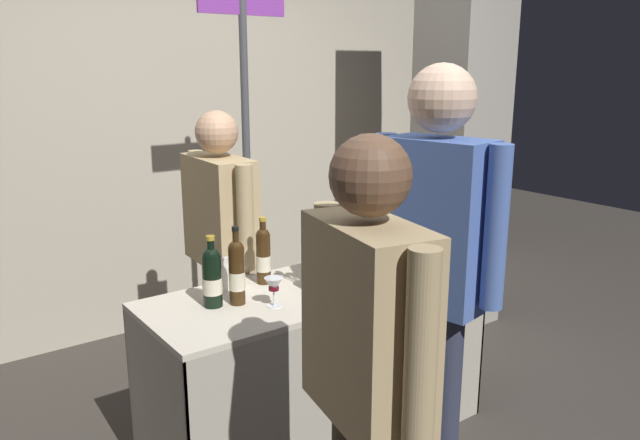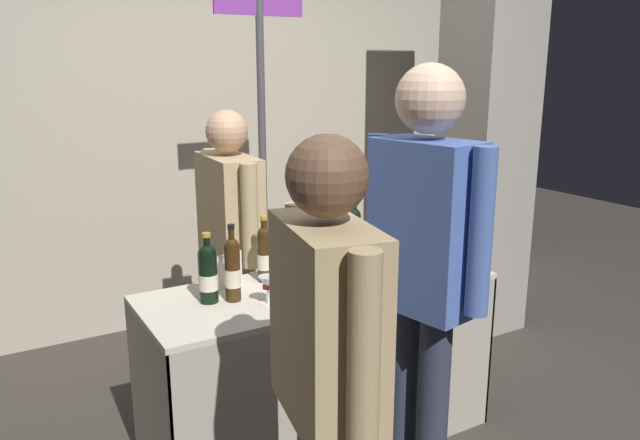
# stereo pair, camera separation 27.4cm
# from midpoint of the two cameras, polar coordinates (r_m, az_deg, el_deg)

# --- Properties ---
(ground_plane) EXTENTS (12.00, 12.00, 0.00)m
(ground_plane) POSITION_cam_midpoint_polar(r_m,az_deg,el_deg) (3.19, -2.61, -19.48)
(ground_plane) COLOR #38332D
(back_partition) EXTENTS (6.04, 0.12, 2.55)m
(back_partition) POSITION_cam_midpoint_polar(r_m,az_deg,el_deg) (4.34, -16.48, 7.03)
(back_partition) COLOR #B2A893
(back_partition) RESTS_ON ground_plane
(concrete_pillar) EXTENTS (0.47, 0.47, 2.83)m
(concrete_pillar) POSITION_cam_midpoint_polar(r_m,az_deg,el_deg) (4.25, 10.98, 9.10)
(concrete_pillar) COLOR gray
(concrete_pillar) RESTS_ON ground_plane
(tasting_table) EXTENTS (1.61, 0.60, 0.80)m
(tasting_table) POSITION_cam_midpoint_polar(r_m,az_deg,el_deg) (2.93, -2.73, -10.76)
(tasting_table) COLOR beige
(tasting_table) RESTS_ON ground_plane
(featured_wine_bottle) EXTENTS (0.08, 0.08, 0.33)m
(featured_wine_bottle) POSITION_cam_midpoint_polar(r_m,az_deg,el_deg) (3.03, 3.28, -1.75)
(featured_wine_bottle) COLOR black
(featured_wine_bottle) RESTS_ON tasting_table
(display_bottle_0) EXTENTS (0.07, 0.07, 0.35)m
(display_bottle_0) POSITION_cam_midpoint_polar(r_m,az_deg,el_deg) (3.22, 6.65, -0.73)
(display_bottle_0) COLOR black
(display_bottle_0) RESTS_ON tasting_table
(display_bottle_1) EXTENTS (0.08, 0.08, 0.30)m
(display_bottle_1) POSITION_cam_midpoint_polar(r_m,az_deg,el_deg) (2.60, -12.87, -5.08)
(display_bottle_1) COLOR black
(display_bottle_1) RESTS_ON tasting_table
(display_bottle_2) EXTENTS (0.07, 0.07, 0.33)m
(display_bottle_2) POSITION_cam_midpoint_polar(r_m,az_deg,el_deg) (2.60, -10.66, -4.70)
(display_bottle_2) COLOR #38230F
(display_bottle_2) RESTS_ON tasting_table
(display_bottle_3) EXTENTS (0.07, 0.07, 0.31)m
(display_bottle_3) POSITION_cam_midpoint_polar(r_m,az_deg,el_deg) (3.06, 7.29, -2.05)
(display_bottle_3) COLOR #192333
(display_bottle_3) RESTS_ON tasting_table
(display_bottle_4) EXTENTS (0.07, 0.07, 0.31)m
(display_bottle_4) POSITION_cam_midpoint_polar(r_m,az_deg,el_deg) (2.83, -8.00, -3.22)
(display_bottle_4) COLOR #38230F
(display_bottle_4) RESTS_ON tasting_table
(display_bottle_5) EXTENTS (0.08, 0.08, 0.35)m
(display_bottle_5) POSITION_cam_midpoint_polar(r_m,az_deg,el_deg) (2.92, -1.89, -2.18)
(display_bottle_5) COLOR #38230F
(display_bottle_5) RESTS_ON tasting_table
(display_bottle_6) EXTENTS (0.07, 0.07, 0.34)m
(display_bottle_6) POSITION_cam_midpoint_polar(r_m,az_deg,el_deg) (3.11, -0.03, -1.28)
(display_bottle_6) COLOR black
(display_bottle_6) RESTS_ON tasting_table
(display_bottle_7) EXTENTS (0.07, 0.07, 0.33)m
(display_bottle_7) POSITION_cam_midpoint_polar(r_m,az_deg,el_deg) (3.11, 5.08, -1.47)
(display_bottle_7) COLOR #192333
(display_bottle_7) RESTS_ON tasting_table
(wine_glass_near_vendor) EXTENTS (0.08, 0.08, 0.14)m
(wine_glass_near_vendor) POSITION_cam_midpoint_polar(r_m,az_deg,el_deg) (2.67, 0.24, -4.96)
(wine_glass_near_vendor) COLOR silver
(wine_glass_near_vendor) RESTS_ON tasting_table
(wine_glass_mid) EXTENTS (0.08, 0.08, 0.12)m
(wine_glass_mid) POSITION_cam_midpoint_polar(r_m,az_deg,el_deg) (2.57, -7.33, -6.04)
(wine_glass_mid) COLOR silver
(wine_glass_mid) RESTS_ON tasting_table
(flower_vase) EXTENTS (0.10, 0.09, 0.38)m
(flower_vase) POSITION_cam_midpoint_polar(r_m,az_deg,el_deg) (2.70, -3.04, -4.38)
(flower_vase) COLOR slate
(flower_vase) RESTS_ON tasting_table
(brochure_stand) EXTENTS (0.15, 0.05, 0.16)m
(brochure_stand) POSITION_cam_midpoint_polar(r_m,az_deg,el_deg) (2.78, -11.25, -4.87)
(brochure_stand) COLOR silver
(brochure_stand) RESTS_ON tasting_table
(vendor_presenter) EXTENTS (0.23, 0.65, 1.55)m
(vendor_presenter) POSITION_cam_midpoint_polar(r_m,az_deg,el_deg) (3.22, -11.51, -1.20)
(vendor_presenter) COLOR #2D3347
(vendor_presenter) RESTS_ON ground_plane
(taster_foreground_right) EXTENTS (0.28, 0.55, 1.77)m
(taster_foreground_right) POSITION_cam_midpoint_polar(r_m,az_deg,el_deg) (2.33, 7.16, -3.44)
(taster_foreground_right) COLOR #2D3347
(taster_foreground_right) RESTS_ON ground_plane
(taster_foreground_left) EXTENTS (0.29, 0.59, 1.60)m
(taster_foreground_left) POSITION_cam_midpoint_polar(r_m,az_deg,el_deg) (1.77, -0.23, -13.12)
(taster_foreground_left) COLOR #4C4233
(taster_foreground_left) RESTS_ON ground_plane
(booth_signpost) EXTENTS (0.52, 0.04, 2.21)m
(booth_signpost) POSITION_cam_midpoint_polar(r_m,az_deg,el_deg) (3.55, -9.02, 7.10)
(booth_signpost) COLOR #47474C
(booth_signpost) RESTS_ON ground_plane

